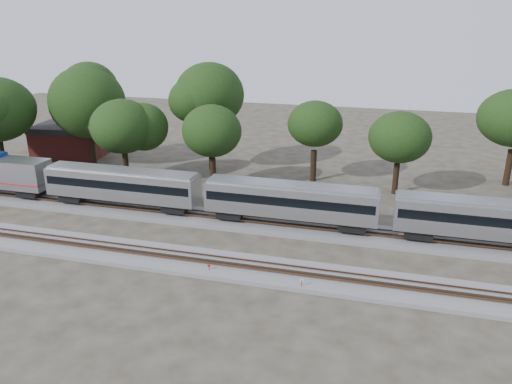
% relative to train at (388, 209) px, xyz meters
% --- Properties ---
extents(ground, '(160.00, 160.00, 0.00)m').
position_rel_train_xyz_m(ground, '(-17.56, -6.00, -3.31)').
color(ground, '#383328').
rests_on(ground, ground).
extents(track_far, '(160.00, 5.00, 0.73)m').
position_rel_train_xyz_m(track_far, '(-17.56, 0.00, -3.11)').
color(track_far, slate).
rests_on(track_far, ground).
extents(track_near, '(160.00, 5.00, 0.73)m').
position_rel_train_xyz_m(track_near, '(-17.56, -10.00, -3.11)').
color(track_near, slate).
rests_on(track_near, ground).
extents(train, '(113.70, 3.25, 4.79)m').
position_rel_train_xyz_m(train, '(0.00, 0.00, 0.00)').
color(train, '#AFB2B7').
rests_on(train, ground).
extents(switch_stand_red, '(0.29, 0.05, 0.92)m').
position_rel_train_xyz_m(switch_stand_red, '(-14.85, -11.40, -2.72)').
color(switch_stand_red, '#512D19').
rests_on(switch_stand_red, ground).
extents(switch_stand_white, '(0.33, 0.16, 1.09)m').
position_rel_train_xyz_m(switch_stand_white, '(-6.49, -12.01, -2.62)').
color(switch_stand_white, '#512D19').
rests_on(switch_stand_white, ground).
extents(switch_lever, '(0.57, 0.43, 0.30)m').
position_rel_train_xyz_m(switch_lever, '(-12.24, -11.69, -3.16)').
color(switch_lever, '#512D19').
rests_on(switch_lever, ground).
extents(brick_building, '(11.12, 8.36, 5.02)m').
position_rel_train_xyz_m(brick_building, '(-49.26, 18.84, -0.78)').
color(brick_building, maroon).
rests_on(brick_building, ground).
extents(tree_1, '(9.56, 9.56, 13.47)m').
position_rel_train_xyz_m(tree_1, '(-43.09, 15.41, 6.08)').
color(tree_1, black).
rests_on(tree_1, ground).
extents(tree_2, '(7.75, 7.75, 10.92)m').
position_rel_train_xyz_m(tree_2, '(-34.35, 9.55, 4.29)').
color(tree_2, black).
rests_on(tree_2, ground).
extents(tree_3, '(11.00, 11.00, 15.50)m').
position_rel_train_xyz_m(tree_3, '(-25.23, 18.00, 7.50)').
color(tree_3, black).
rests_on(tree_3, ground).
extents(tree_4, '(7.81, 7.81, 11.02)m').
position_rel_train_xyz_m(tree_4, '(-22.04, 9.84, 4.36)').
color(tree_4, black).
rests_on(tree_4, ground).
extents(tree_5, '(8.00, 8.00, 11.29)m').
position_rel_train_xyz_m(tree_5, '(-10.05, 16.54, 4.55)').
color(tree_5, black).
rests_on(tree_5, ground).
extents(tree_6, '(7.42, 7.42, 10.47)m').
position_rel_train_xyz_m(tree_6, '(0.75, 14.17, 3.97)').
color(tree_6, black).
rests_on(tree_6, ground).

